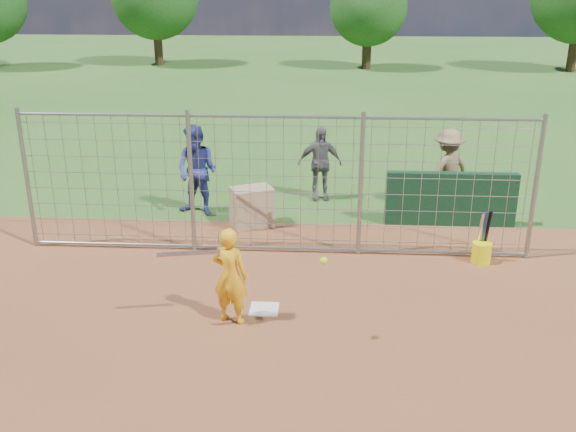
# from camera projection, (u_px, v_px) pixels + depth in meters

# --- Properties ---
(ground) EXTENTS (100.00, 100.00, 0.00)m
(ground) POSITION_uv_depth(u_px,v_px,m) (265.00, 303.00, 9.88)
(ground) COLOR #2D591E
(ground) RESTS_ON ground
(infield_dirt) EXTENTS (18.00, 18.00, 0.00)m
(infield_dirt) POSITION_uv_depth(u_px,v_px,m) (240.00, 432.00, 7.07)
(infield_dirt) COLOR brown
(infield_dirt) RESTS_ON ground
(home_plate) EXTENTS (0.43, 0.43, 0.02)m
(home_plate) POSITION_uv_depth(u_px,v_px,m) (264.00, 309.00, 9.69)
(home_plate) COLOR silver
(home_plate) RESTS_ON ground
(dugout_wall) EXTENTS (2.60, 0.20, 1.10)m
(dugout_wall) POSITION_uv_depth(u_px,v_px,m) (451.00, 199.00, 12.87)
(dugout_wall) COLOR #11381E
(dugout_wall) RESTS_ON ground
(batter) EXTENTS (0.61, 0.49, 1.46)m
(batter) POSITION_uv_depth(u_px,v_px,m) (230.00, 276.00, 9.12)
(batter) COLOR #FFB216
(batter) RESTS_ON ground
(bystander_a) EXTENTS (1.11, 0.98, 1.90)m
(bystander_a) POSITION_uv_depth(u_px,v_px,m) (197.00, 171.00, 13.35)
(bystander_a) COLOR navy
(bystander_a) RESTS_ON ground
(bystander_b) EXTENTS (1.02, 0.53, 1.67)m
(bystander_b) POSITION_uv_depth(u_px,v_px,m) (320.00, 163.00, 14.31)
(bystander_b) COLOR #59585D
(bystander_b) RESTS_ON ground
(bystander_c) EXTENTS (1.31, 1.17, 1.76)m
(bystander_c) POSITION_uv_depth(u_px,v_px,m) (447.00, 170.00, 13.65)
(bystander_c) COLOR olive
(bystander_c) RESTS_ON ground
(equipment_bin) EXTENTS (0.96, 0.83, 0.80)m
(equipment_bin) POSITION_uv_depth(u_px,v_px,m) (252.00, 207.00, 12.87)
(equipment_bin) COLOR tan
(equipment_bin) RESTS_ON ground
(equipment_in_play) EXTENTS (2.33, 0.48, 0.16)m
(equipment_in_play) POSITION_uv_depth(u_px,v_px,m) (220.00, 255.00, 8.68)
(equipment_in_play) COLOR silver
(equipment_in_play) RESTS_ON ground
(bucket_with_bats) EXTENTS (0.34, 0.38, 0.97)m
(bucket_with_bats) POSITION_uv_depth(u_px,v_px,m) (482.00, 250.00, 11.23)
(bucket_with_bats) COLOR #FFF00D
(bucket_with_bats) RESTS_ON ground
(backstop_fence) EXTENTS (9.08, 0.08, 2.60)m
(backstop_fence) POSITION_uv_depth(u_px,v_px,m) (275.00, 186.00, 11.32)
(backstop_fence) COLOR gray
(backstop_fence) RESTS_ON ground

